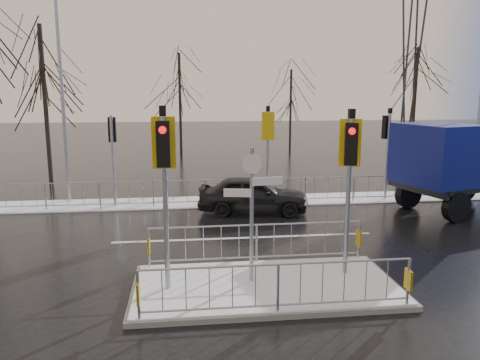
{
  "coord_description": "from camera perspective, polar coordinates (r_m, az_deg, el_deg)",
  "views": [
    {
      "loc": [
        -1.76,
        -9.86,
        4.44
      ],
      "look_at": [
        -0.12,
        3.89,
        1.8
      ],
      "focal_mm": 35.0,
      "sensor_mm": 36.0,
      "label": 1
    }
  ],
  "objects": [
    {
      "name": "tree_far_a",
      "position": [
        31.87,
        -7.37,
        11.4
      ],
      "size": [
        3.75,
        3.75,
        7.08
      ],
      "color": "black",
      "rests_on": "ground"
    },
    {
      "name": "ground",
      "position": [
        10.96,
        3.14,
        -13.13
      ],
      "size": [
        120.0,
        120.0,
        0.0
      ],
      "primitive_type": "plane",
      "color": "black",
      "rests_on": "ground"
    },
    {
      "name": "snow_verge",
      "position": [
        19.07,
        -1.3,
        -2.61
      ],
      "size": [
        30.0,
        2.0,
        0.04
      ],
      "primitive_type": "cube",
      "color": "white",
      "rests_on": "ground"
    },
    {
      "name": "street_lamp_left",
      "position": [
        19.92,
        -20.69,
        10.26
      ],
      "size": [
        1.25,
        0.18,
        8.2
      ],
      "color": "#8D939A",
      "rests_on": "ground"
    },
    {
      "name": "flatbed_truck",
      "position": [
        19.0,
        24.87,
        1.65
      ],
      "size": [
        7.54,
        4.54,
        3.29
      ],
      "color": "black",
      "rests_on": "ground"
    },
    {
      "name": "far_kerb_fixtures",
      "position": [
        18.39,
        -0.25,
        0.07
      ],
      "size": [
        18.0,
        0.65,
        3.83
      ],
      "color": "#8D939A",
      "rests_on": "ground"
    },
    {
      "name": "tree_far_c",
      "position": [
        34.66,
        20.67,
        11.29
      ],
      "size": [
        4.0,
        4.0,
        7.55
      ],
      "color": "black",
      "rests_on": "ground"
    },
    {
      "name": "car_far_lane",
      "position": [
        17.26,
        1.63,
        -1.77
      ],
      "size": [
        4.25,
        2.24,
        1.38
      ],
      "primitive_type": "imported",
      "rotation": [
        0.0,
        0.0,
        1.42
      ],
      "color": "black",
      "rests_on": "ground"
    },
    {
      "name": "traffic_island",
      "position": [
        10.82,
        3.09,
        -11.22
      ],
      "size": [
        6.0,
        3.04,
        4.15
      ],
      "color": "#60615C",
      "rests_on": "ground"
    },
    {
      "name": "pylon_wires",
      "position": [
        44.5,
        19.11,
        18.75
      ],
      "size": [
        70.0,
        2.38,
        19.97
      ],
      "color": "#2D3033",
      "rests_on": "ground"
    },
    {
      "name": "tree_near_b",
      "position": [
        23.23,
        -22.87,
        11.71
      ],
      "size": [
        4.0,
        4.0,
        7.55
      ],
      "color": "black",
      "rests_on": "ground"
    },
    {
      "name": "lane_markings",
      "position": [
        10.66,
        3.45,
        -13.83
      ],
      "size": [
        8.0,
        11.38,
        0.01
      ],
      "color": "silver",
      "rests_on": "ground"
    },
    {
      "name": "tree_far_b",
      "position": [
        34.74,
        6.22,
        10.31
      ],
      "size": [
        3.25,
        3.25,
        6.14
      ],
      "color": "black",
      "rests_on": "ground"
    }
  ]
}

